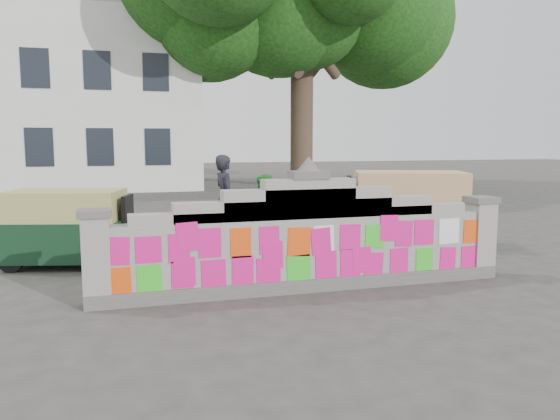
% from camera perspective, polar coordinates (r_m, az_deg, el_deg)
% --- Properties ---
extents(ground, '(100.00, 100.00, 0.00)m').
position_cam_1_polar(ground, '(8.37, 2.91, -8.28)').
color(ground, '#383533').
rests_on(ground, ground).
extents(parapet_wall, '(6.48, 0.44, 2.01)m').
position_cam_1_polar(parapet_wall, '(8.20, 2.96, -3.24)').
color(parapet_wall, '#4C4C49').
rests_on(parapet_wall, ground).
extents(building, '(16.00, 10.00, 8.90)m').
position_cam_1_polar(building, '(29.96, -25.14, 9.92)').
color(building, silver).
rests_on(building, ground).
extents(shade_tree, '(12.00, 10.00, 12.00)m').
position_cam_1_polar(shade_tree, '(27.86, 2.34, 21.10)').
color(shade_tree, '#38281E').
rests_on(shade_tree, ground).
extents(cyclist_bike, '(2.02, 0.96, 1.02)m').
position_cam_1_polar(cyclist_bike, '(10.77, -5.74, -2.05)').
color(cyclist_bike, black).
rests_on(cyclist_bike, ground).
extents(cyclist_rider, '(0.50, 0.68, 1.73)m').
position_cam_1_polar(cyclist_rider, '(10.72, -5.77, -0.18)').
color(cyclist_rider, black).
rests_on(cyclist_rider, ground).
extents(pedestrian, '(0.71, 0.86, 1.62)m').
position_cam_1_polar(pedestrian, '(10.26, -1.58, -0.79)').
color(pedestrian, '#238127').
rests_on(pedestrian, ground).
extents(rickshaw_left, '(2.55, 1.65, 1.37)m').
position_cam_1_polar(rickshaw_left, '(10.48, -21.09, -1.65)').
color(rickshaw_left, '#10311B').
rests_on(rickshaw_left, ground).
extents(rickshaw_right, '(2.96, 2.12, 1.59)m').
position_cam_1_polar(rickshaw_right, '(11.97, 12.99, 0.26)').
color(rickshaw_right, black).
rests_on(rickshaw_right, ground).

